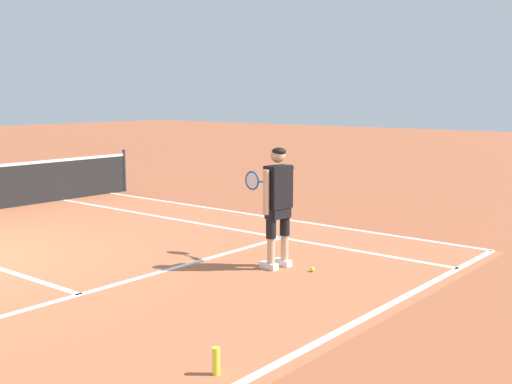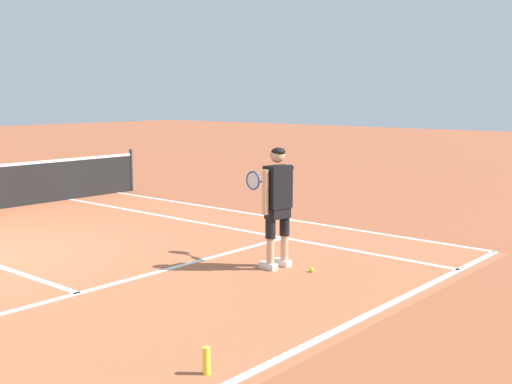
{
  "view_description": "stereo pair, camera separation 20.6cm",
  "coord_description": "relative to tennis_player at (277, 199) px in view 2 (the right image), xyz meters",
  "views": [
    {
      "loc": [
        -4.51,
        -9.3,
        2.42
      ],
      "look_at": [
        2.54,
        -3.53,
        1.05
      ],
      "focal_mm": 45.06,
      "sensor_mm": 36.0,
      "label": 1
    },
    {
      "loc": [
        -4.38,
        -9.46,
        2.42
      ],
      "look_at": [
        2.54,
        -3.53,
        1.05
      ],
      "focal_mm": 45.06,
      "sensor_mm": 36.0,
      "label": 2
    }
  ],
  "objects": [
    {
      "name": "court_inner_surface",
      "position": [
        -2.55,
        2.73,
        -0.99
      ],
      "size": [
        10.98,
        9.93,
        0.0
      ],
      "primitive_type": "cube",
      "color": "#B2603D",
      "rests_on": "ground"
    },
    {
      "name": "line_baseline",
      "position": [
        -2.55,
        -2.04,
        -0.99
      ],
      "size": [
        10.98,
        0.1,
        0.01
      ],
      "primitive_type": "cube",
      "color": "white",
      "rests_on": "ground"
    },
    {
      "name": "line_service",
      "position": [
        -2.55,
        1.09,
        -0.99
      ],
      "size": [
        8.23,
        0.1,
        0.01
      ],
      "primitive_type": "cube",
      "color": "white",
      "rests_on": "ground"
    },
    {
      "name": "line_singles_right",
      "position": [
        1.56,
        2.73,
        -0.99
      ],
      "size": [
        0.1,
        9.53,
        0.01
      ],
      "primitive_type": "cube",
      "color": "white",
      "rests_on": "ground"
    },
    {
      "name": "line_doubles_right",
      "position": [
        2.94,
        2.73,
        -0.99
      ],
      "size": [
        0.1,
        9.53,
        0.01
      ],
      "primitive_type": "cube",
      "color": "white",
      "rests_on": "ground"
    },
    {
      "name": "tennis_player",
      "position": [
        0.0,
        0.0,
        0.0
      ],
      "size": [
        0.72,
        1.09,
        1.71
      ],
      "color": "white",
      "rests_on": "ground"
    },
    {
      "name": "tennis_ball_near_feet",
      "position": [
        0.12,
        -0.53,
        -0.96
      ],
      "size": [
        0.07,
        0.07,
        0.07
      ],
      "primitive_type": "sphere",
      "color": "#CCE02D",
      "rests_on": "ground"
    },
    {
      "name": "water_bottle",
      "position": [
        -3.17,
        -1.76,
        -0.87
      ],
      "size": [
        0.07,
        0.07,
        0.25
      ],
      "primitive_type": "cylinder",
      "color": "yellow",
      "rests_on": "ground"
    }
  ]
}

